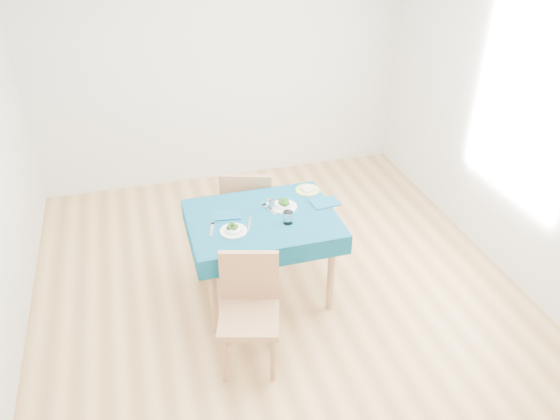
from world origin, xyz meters
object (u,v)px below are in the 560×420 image
object	(u,v)px
chair_near	(248,308)
bowl_far	(284,204)
table	(263,257)
chair_far	(248,193)
bowl_near	(233,228)
side_plate	(308,190)

from	to	relation	value
chair_near	bowl_far	distance (m)	0.98
table	bowl_far	bearing A→B (deg)	24.92
chair_far	bowl_near	size ratio (longest dim) A/B	5.48
chair_far	chair_near	bearing A→B (deg)	95.13
bowl_far	side_plate	world-z (taller)	bowl_far
table	chair_far	world-z (taller)	chair_far
bowl_far	side_plate	distance (m)	0.33
bowl_far	bowl_near	bearing A→B (deg)	-153.41
bowl_near	side_plate	xyz separation A→B (m)	(0.72, 0.43, -0.03)
chair_near	chair_far	world-z (taller)	chair_far
bowl_near	table	bearing A→B (deg)	27.89
table	chair_far	bearing A→B (deg)	85.75
chair_near	bowl_near	size ratio (longest dim) A/B	5.04
chair_near	chair_far	bearing A→B (deg)	92.99
chair_far	bowl_near	bearing A→B (deg)	88.66
chair_near	chair_far	size ratio (longest dim) A/B	0.92
table	chair_near	size ratio (longest dim) A/B	1.10
chair_far	side_plate	size ratio (longest dim) A/B	5.53
bowl_far	side_plate	size ratio (longest dim) A/B	1.03
chair_far	side_plate	bearing A→B (deg)	152.52
bowl_near	bowl_far	distance (m)	0.51
side_plate	chair_far	bearing A→B (deg)	134.10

